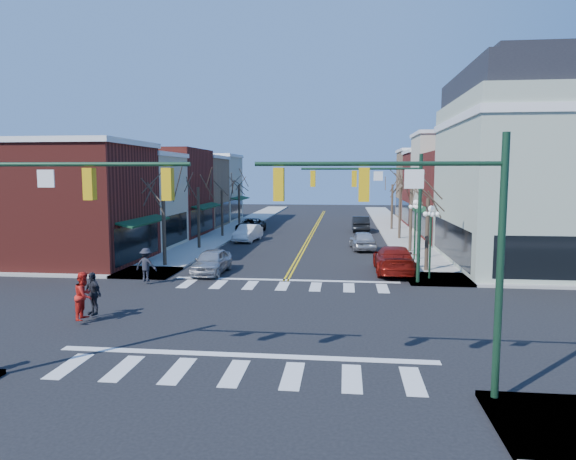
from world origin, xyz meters
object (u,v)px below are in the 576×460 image
(car_right_near, at_px, (394,259))
(car_right_far, at_px, (360,224))
(car_left_near, at_px, (212,261))
(pedestrian_dark_b, at_px, (146,265))
(lamppost_corner, at_px, (431,230))
(pedestrian_red_b, at_px, (84,296))
(victorian_corner, at_px, (546,166))
(lamppost_midblock, at_px, (415,219))
(car_left_mid, at_px, (248,233))
(car_right_mid, at_px, (363,240))
(car_left_far, at_px, (251,226))
(pedestrian_dark_a, at_px, (93,293))

(car_right_near, height_order, car_right_far, car_right_near)
(car_left_near, relative_size, pedestrian_dark_b, 2.36)
(car_left_near, bearing_deg, lamppost_corner, -1.75)
(lamppost_corner, xyz_separation_m, car_left_near, (-13.00, 0.79, -2.21))
(car_left_near, relative_size, pedestrian_red_b, 2.23)
(victorian_corner, distance_m, lamppost_midblock, 9.10)
(victorian_corner, height_order, car_left_mid, victorian_corner)
(car_left_mid, relative_size, car_right_mid, 1.00)
(lamppost_corner, relative_size, pedestrian_dark_b, 2.31)
(lamppost_corner, distance_m, car_right_near, 3.55)
(lamppost_midblock, bearing_deg, car_left_far, 132.00)
(car_left_near, height_order, pedestrian_dark_a, pedestrian_dark_a)
(car_left_mid, bearing_deg, pedestrian_dark_b, -89.56)
(car_left_mid, distance_m, car_right_mid, 11.04)
(car_left_far, bearing_deg, car_left_mid, -79.51)
(car_left_mid, relative_size, car_right_near, 0.78)
(lamppost_corner, height_order, car_right_near, lamppost_corner)
(lamppost_midblock, height_order, car_right_near, lamppost_midblock)
(car_left_far, bearing_deg, pedestrian_red_b, -89.35)
(car_left_mid, bearing_deg, car_left_far, 105.47)
(lamppost_corner, height_order, pedestrian_dark_b, lamppost_corner)
(car_left_far, relative_size, pedestrian_dark_b, 2.78)
(lamppost_midblock, height_order, pedestrian_dark_a, lamppost_midblock)
(pedestrian_dark_a, bearing_deg, car_left_near, 107.14)
(car_right_near, bearing_deg, car_left_near, 7.27)
(car_left_far, height_order, pedestrian_dark_b, pedestrian_dark_b)
(victorian_corner, height_order, car_right_mid, victorian_corner)
(car_left_mid, distance_m, car_left_far, 6.82)
(car_left_mid, height_order, car_right_near, car_right_near)
(car_right_far, height_order, pedestrian_red_b, pedestrian_red_b)
(pedestrian_dark_a, bearing_deg, car_right_far, 101.34)
(lamppost_midblock, xyz_separation_m, pedestrian_red_b, (-15.50, -16.57, -1.82))
(lamppost_midblock, distance_m, car_left_mid, 16.74)
(car_left_far, height_order, car_right_far, car_right_far)
(car_left_far, relative_size, car_right_near, 0.89)
(lamppost_corner, relative_size, car_right_mid, 0.95)
(pedestrian_dark_b, bearing_deg, car_left_near, -123.15)
(car_left_far, height_order, car_right_near, car_right_near)
(lamppost_corner, height_order, car_left_near, lamppost_corner)
(victorian_corner, height_order, car_right_far, victorian_corner)
(pedestrian_red_b, distance_m, pedestrian_dark_a, 0.74)
(car_left_near, xyz_separation_m, pedestrian_red_b, (-2.50, -10.86, 0.39))
(car_left_near, bearing_deg, car_left_far, 95.89)
(car_right_mid, distance_m, pedestrian_dark_a, 24.34)
(pedestrian_dark_a, height_order, pedestrian_dark_b, pedestrian_dark_b)
(lamppost_midblock, bearing_deg, pedestrian_red_b, -133.09)
(victorian_corner, xyz_separation_m, lamppost_midblock, (-8.30, 0.50, -3.70))
(car_right_far, relative_size, pedestrian_red_b, 2.48)
(car_left_near, bearing_deg, pedestrian_dark_a, -102.16)
(car_left_near, xyz_separation_m, pedestrian_dark_a, (-2.50, -10.12, 0.31))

